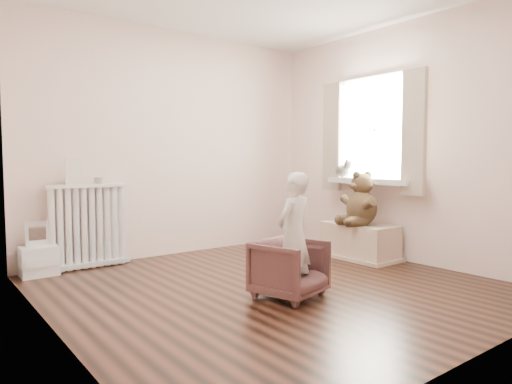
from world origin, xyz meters
TOP-DOWN VIEW (x-y plane):
  - floor at (0.00, 0.00)m, footprint 3.60×3.60m
  - back_wall at (0.00, 1.80)m, footprint 3.60×0.02m
  - front_wall at (0.00, -1.80)m, footprint 3.60×0.02m
  - left_wall at (-1.80, 0.00)m, footprint 0.02×3.60m
  - right_wall at (1.80, 0.00)m, footprint 0.02×3.60m
  - window at (1.76, 0.30)m, footprint 0.03×0.90m
  - window_sill at (1.67, 0.30)m, footprint 0.22×1.10m
  - curtain_left at (1.65, -0.27)m, footprint 0.06×0.26m
  - curtain_right at (1.65, 0.87)m, footprint 0.06×0.26m
  - radiator at (-1.07, 1.68)m, footprint 0.82×0.16m
  - paper_doll at (-1.20, 1.68)m, footprint 0.16×0.01m
  - tin_a at (-0.94, 1.68)m, footprint 0.11×0.11m
  - toy_vanity at (-1.55, 1.65)m, footprint 0.33×0.24m
  - armchair at (-0.09, -0.32)m, footprint 0.61×0.62m
  - child at (-0.09, -0.37)m, footprint 0.41×0.32m
  - toy_bench at (1.52, 0.31)m, footprint 0.44×0.83m
  - teddy_bear at (1.47, 0.25)m, footprint 0.55×0.47m
  - plush_cat at (1.66, 0.70)m, footprint 0.24×0.29m

SIDE VIEW (x-z plane):
  - floor at x=0.00m, z-range -0.01..0.01m
  - toy_bench at x=1.52m, z-range 0.00..0.40m
  - armchair at x=-0.09m, z-range 0.00..0.47m
  - toy_vanity at x=-1.55m, z-range 0.01..0.54m
  - radiator at x=-1.07m, z-range -0.04..0.82m
  - child at x=-0.09m, z-range 0.02..1.01m
  - teddy_bear at x=1.47m, z-range 0.38..0.96m
  - window_sill at x=1.67m, z-range 0.84..0.90m
  - tin_a at x=-0.94m, z-range 0.86..0.93m
  - paper_doll at x=-1.20m, z-range 0.86..1.13m
  - plush_cat at x=1.66m, z-range 0.89..1.11m
  - back_wall at x=0.00m, z-range 0.00..2.60m
  - front_wall at x=0.00m, z-range 0.00..2.60m
  - left_wall at x=-1.80m, z-range 0.00..2.60m
  - right_wall at x=1.80m, z-range 0.00..2.60m
  - curtain_left at x=1.65m, z-range 0.74..2.04m
  - curtain_right at x=1.65m, z-range 0.74..2.04m
  - window at x=1.76m, z-range 0.90..2.00m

